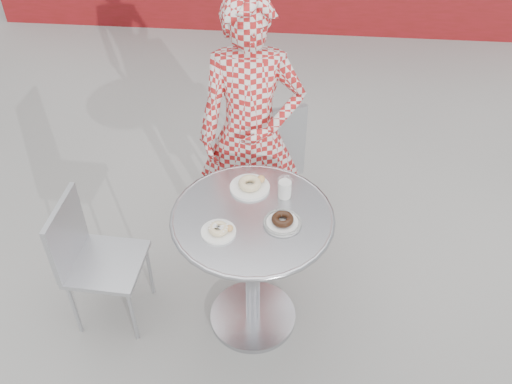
# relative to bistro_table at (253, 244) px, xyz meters

# --- Properties ---
(ground) EXTENTS (60.00, 60.00, 0.00)m
(ground) POSITION_rel_bistro_table_xyz_m (-0.00, 0.03, -0.61)
(ground) COLOR #A29F9A
(ground) RESTS_ON ground
(bistro_table) EXTENTS (0.80, 0.80, 0.80)m
(bistro_table) POSITION_rel_bistro_table_xyz_m (0.00, 0.00, 0.00)
(bistro_table) COLOR silver
(bistro_table) RESTS_ON ground
(chair_far) EXTENTS (0.58, 0.59, 0.95)m
(chair_far) POSITION_rel_bistro_table_xyz_m (-0.05, 0.87, -0.31)
(chair_far) COLOR #AEB1B6
(chair_far) RESTS_ON ground
(chair_left) EXTENTS (0.40, 0.40, 0.79)m
(chair_left) POSITION_rel_bistro_table_xyz_m (-0.79, -0.02, -0.36)
(chair_left) COLOR #AEB1B6
(chair_left) RESTS_ON ground
(seated_person) EXTENTS (0.63, 0.45, 1.63)m
(seated_person) POSITION_rel_bistro_table_xyz_m (-0.07, 0.65, 0.21)
(seated_person) COLOR #AD1A1A
(seated_person) RESTS_ON ground
(plate_far) EXTENTS (0.20, 0.20, 0.05)m
(plate_far) POSITION_rel_bistro_table_xyz_m (-0.03, 0.20, 0.22)
(plate_far) COLOR white
(plate_far) RESTS_ON bistro_table
(plate_near) EXTENTS (0.16, 0.16, 0.04)m
(plate_near) POSITION_rel_bistro_table_xyz_m (-0.14, -0.13, 0.21)
(plate_near) COLOR white
(plate_near) RESTS_ON bistro_table
(plate_checker) EXTENTS (0.18, 0.18, 0.05)m
(plate_checker) POSITION_rel_bistro_table_xyz_m (0.15, -0.04, 0.21)
(plate_checker) COLOR white
(plate_checker) RESTS_ON bistro_table
(milk_cup) EXTENTS (0.07, 0.07, 0.11)m
(milk_cup) POSITION_rel_bistro_table_xyz_m (0.15, 0.15, 0.25)
(milk_cup) COLOR white
(milk_cup) RESTS_ON bistro_table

